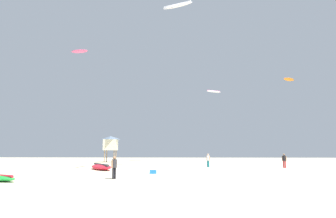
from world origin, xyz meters
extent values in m
plane|color=beige|center=(0.00, 0.00, 0.00)|extent=(120.00, 120.00, 0.00)
cylinder|color=black|center=(-3.28, 6.71, 0.39)|extent=(0.15, 0.15, 0.78)
cylinder|color=black|center=(-3.37, 6.56, 0.39)|extent=(0.15, 0.15, 0.78)
cylinder|color=#2D2D33|center=(-3.32, 6.64, 1.08)|extent=(0.36, 0.36, 0.59)
cylinder|color=#936B4C|center=(-3.21, 6.81, 1.05)|extent=(0.10, 0.10, 0.54)
cylinder|color=#936B4C|center=(-3.44, 6.46, 1.05)|extent=(0.10, 0.10, 0.54)
sphere|color=#936B4C|center=(-3.32, 6.64, 1.48)|extent=(0.21, 0.21, 0.21)
cylinder|color=#B21E23|center=(13.09, 19.85, 0.39)|extent=(0.15, 0.15, 0.78)
cylinder|color=#B21E23|center=(12.95, 19.97, 0.39)|extent=(0.15, 0.15, 0.78)
cylinder|color=black|center=(13.02, 19.91, 1.07)|extent=(0.36, 0.36, 0.58)
cylinder|color=#936B4C|center=(13.18, 19.78, 1.05)|extent=(0.10, 0.10, 0.54)
cylinder|color=#936B4C|center=(12.86, 20.04, 1.05)|extent=(0.10, 0.10, 0.54)
sphere|color=#936B4C|center=(13.02, 19.91, 1.47)|extent=(0.21, 0.21, 0.21)
cylinder|color=teal|center=(4.57, 20.96, 0.38)|extent=(0.14, 0.14, 0.77)
cylinder|color=teal|center=(4.69, 20.83, 0.38)|extent=(0.14, 0.14, 0.77)
cylinder|color=silver|center=(4.63, 20.89, 1.05)|extent=(0.35, 0.35, 0.57)
cylinder|color=tan|center=(4.49, 21.04, 1.03)|extent=(0.10, 0.10, 0.53)
cylinder|color=tan|center=(4.77, 20.74, 1.03)|extent=(0.10, 0.10, 0.53)
sphere|color=tan|center=(4.63, 20.89, 1.45)|extent=(0.21, 0.21, 0.21)
ellipsoid|color=red|center=(-6.69, 16.22, 0.28)|extent=(3.83, 5.13, 0.64)
cylinder|color=#2D2D33|center=(-6.69, 16.22, 0.51)|extent=(2.55, 4.16, 0.22)
cylinder|color=#8C704C|center=(-8.90, 34.34, 0.95)|extent=(0.14, 0.14, 1.90)
cylinder|color=#8C704C|center=(-8.90, 32.84, 0.95)|extent=(0.14, 0.14, 1.90)
cylinder|color=#8C704C|center=(-10.40, 34.34, 0.95)|extent=(0.14, 0.14, 1.90)
cylinder|color=#8C704C|center=(-10.40, 32.84, 0.95)|extent=(0.14, 0.14, 1.90)
cube|color=beige|center=(-9.65, 33.59, 2.75)|extent=(2.00, 2.00, 1.70)
pyramid|color=slate|center=(-9.65, 33.59, 3.87)|extent=(2.30, 2.30, 0.55)
cube|color=white|center=(-7.53, 13.03, 0.16)|extent=(0.56, 0.36, 0.32)
cube|color=blue|center=(-0.96, 11.35, 0.16)|extent=(0.56, 0.36, 0.32)
ellipsoid|color=orange|center=(20.45, 37.75, 14.11)|extent=(2.61, 2.07, 0.59)
cylinder|color=#E5598C|center=(20.45, 37.75, 14.23)|extent=(2.08, 1.41, 0.12)
ellipsoid|color=#E5598C|center=(-16.56, 37.47, 19.53)|extent=(3.29, 1.48, 0.65)
ellipsoid|color=white|center=(1.14, 20.21, 19.44)|extent=(4.03, 2.65, 0.96)
cylinder|color=white|center=(1.14, 20.21, 19.62)|extent=(3.35, 1.66, 0.17)
ellipsoid|color=white|center=(7.12, 35.70, 11.67)|extent=(2.79, 1.98, 0.35)
cylinder|color=#E5598C|center=(7.12, 35.70, 11.79)|extent=(2.29, 1.28, 0.12)
camera|label=1|loc=(1.28, -15.29, 2.10)|focal=32.86mm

